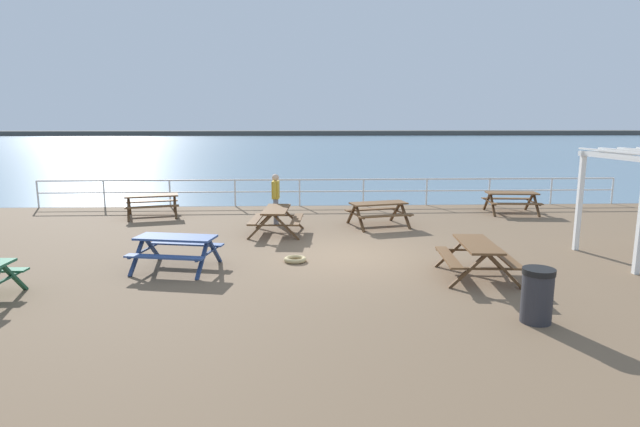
% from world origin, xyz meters
% --- Properties ---
extents(ground_plane, '(30.00, 24.00, 0.20)m').
position_xyz_m(ground_plane, '(0.00, 0.00, -0.10)').
color(ground_plane, brown).
extents(sea_band, '(142.00, 90.00, 0.01)m').
position_xyz_m(sea_band, '(0.00, 52.75, 0.00)').
color(sea_band, slate).
rests_on(sea_band, ground).
extents(distant_shoreline, '(142.00, 6.00, 1.80)m').
position_xyz_m(distant_shoreline, '(0.00, 95.75, 0.00)').
color(distant_shoreline, '#4C4C47').
rests_on(distant_shoreline, ground).
extents(seaward_railing, '(23.07, 0.07, 1.08)m').
position_xyz_m(seaward_railing, '(0.00, 7.75, 0.77)').
color(seaward_railing, white).
rests_on(seaward_railing, ground).
extents(picnic_table_near_left, '(2.11, 1.90, 0.80)m').
position_xyz_m(picnic_table_near_left, '(1.26, 3.67, 0.58)').
color(picnic_table_near_left, brown).
rests_on(picnic_table_near_left, ground).
extents(picnic_table_near_right, '(1.92, 1.68, 0.80)m').
position_xyz_m(picnic_table_near_right, '(6.50, 5.79, 0.58)').
color(picnic_table_near_right, brown).
rests_on(picnic_table_near_right, ground).
extents(picnic_table_mid_centre, '(2.06, 1.83, 0.80)m').
position_xyz_m(picnic_table_mid_centre, '(-4.16, -1.00, 0.58)').
color(picnic_table_mid_centre, '#334C84').
rests_on(picnic_table_mid_centre, ground).
extents(picnic_table_far_right, '(1.67, 1.91, 0.80)m').
position_xyz_m(picnic_table_far_right, '(2.58, -1.93, 0.58)').
color(picnic_table_far_right, brown).
rests_on(picnic_table_far_right, ground).
extents(picnic_table_seaward, '(2.13, 1.91, 0.80)m').
position_xyz_m(picnic_table_seaward, '(-6.53, 5.68, 0.58)').
color(picnic_table_seaward, brown).
rests_on(picnic_table_seaward, ground).
extents(picnic_table_corner, '(1.67, 1.92, 0.80)m').
position_xyz_m(picnic_table_corner, '(-2.00, 2.66, 0.58)').
color(picnic_table_corner, brown).
rests_on(picnic_table_corner, ground).
extents(visitor, '(0.25, 0.53, 1.66)m').
position_xyz_m(visitor, '(-2.07, 4.15, 0.95)').
color(visitor, slate).
rests_on(visitor, ground).
extents(litter_bin, '(0.55, 0.55, 0.95)m').
position_xyz_m(litter_bin, '(2.73, -4.50, 0.48)').
color(litter_bin, '#2D2D33').
rests_on(litter_bin, ground).
extents(rope_coil, '(0.55, 0.55, 0.11)m').
position_xyz_m(rope_coil, '(-1.41, -0.49, 0.06)').
color(rope_coil, tan).
rests_on(rope_coil, ground).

